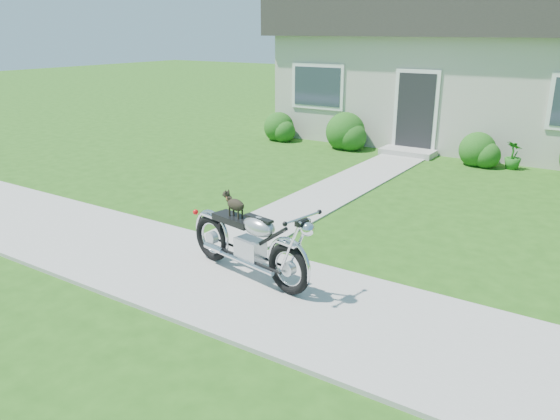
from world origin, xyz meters
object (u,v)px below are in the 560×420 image
at_px(house, 505,67).
at_px(potted_plant_right, 513,155).
at_px(motorcycle_with_dog, 250,242).
at_px(potted_plant_left, 344,133).

relative_size(house, potted_plant_right, 18.73).
xyz_separation_m(potted_plant_right, motorcycle_with_dog, (-1.62, -8.34, 0.20)).
distance_m(house, potted_plant_right, 4.06).
height_order(potted_plant_left, potted_plant_right, potted_plant_left).
bearing_deg(house, potted_plant_right, -71.78).
distance_m(potted_plant_left, potted_plant_right, 4.50).
bearing_deg(motorcycle_with_dog, potted_plant_right, 89.98).
height_order(potted_plant_right, motorcycle_with_dog, motorcycle_with_dog).
relative_size(house, potted_plant_left, 15.08).
bearing_deg(house, potted_plant_left, -134.32).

